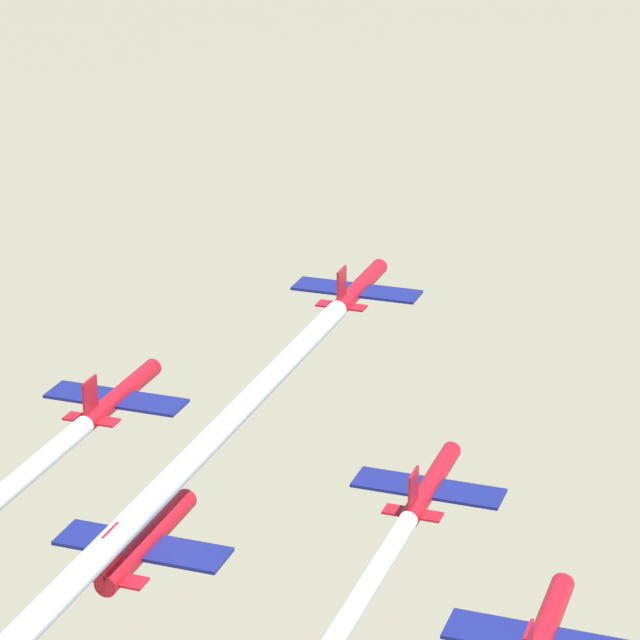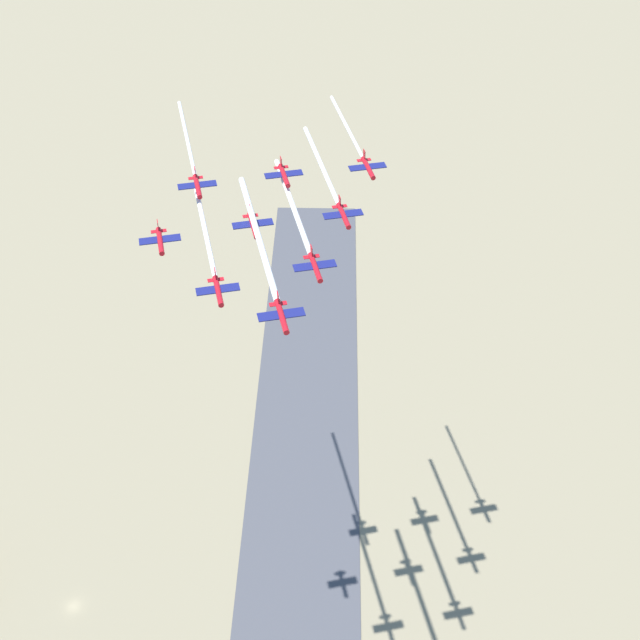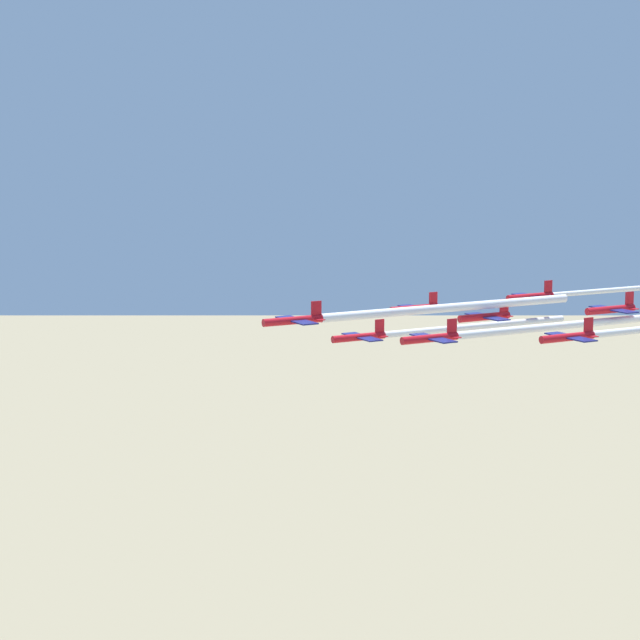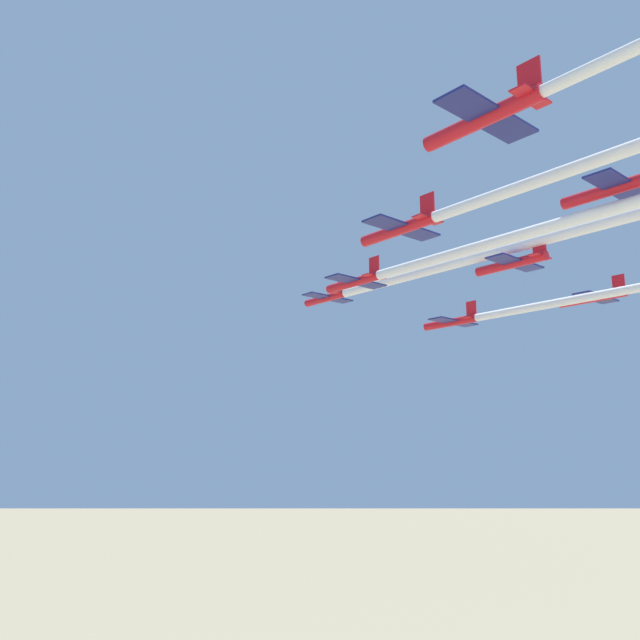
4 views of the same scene
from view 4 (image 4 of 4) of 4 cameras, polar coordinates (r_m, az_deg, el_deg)
jet_0 at (r=97.14m, az=0.65°, el=2.04°), size 8.72×8.55×3.07m
jet_1 at (r=78.45m, az=3.23°, el=3.52°), size 8.72×8.55×3.07m
jet_2 at (r=91.97m, az=12.00°, el=-0.17°), size 8.72×8.55×3.07m
jet_3 at (r=60.96m, az=7.36°, el=8.29°), size 8.72×8.55×3.07m
jet_4 at (r=75.89m, az=17.27°, el=5.00°), size 8.72×8.55×3.07m
jet_5 at (r=92.15m, az=23.79°, el=1.89°), size 8.72×8.55×3.07m
jet_6 at (r=45.14m, az=14.85°, el=17.46°), size 8.72×8.55×3.07m
jet_7 at (r=60.95m, az=25.48°, el=10.91°), size 8.72×8.55×3.07m
smoke_trail_0 at (r=79.96m, az=13.14°, el=5.30°), size 38.31×23.84×1.27m
smoke_trail_1 at (r=64.46m, az=17.72°, el=7.38°), size 33.08×20.60×1.13m
smoke_trail_2 at (r=80.92m, az=24.29°, el=2.11°), size 30.65×19.09×1.05m
smoke_trail_3 at (r=50.16m, az=26.83°, el=13.92°), size 30.93×19.25×1.03m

